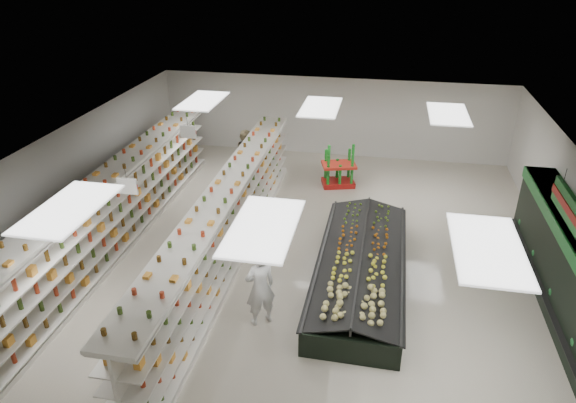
% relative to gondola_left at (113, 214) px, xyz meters
% --- Properties ---
extents(floor, '(16.00, 16.00, 0.00)m').
position_rel_gondola_left_xyz_m(floor, '(5.28, 0.46, -1.03)').
color(floor, beige).
rests_on(floor, ground).
extents(ceiling, '(14.00, 16.00, 0.02)m').
position_rel_gondola_left_xyz_m(ceiling, '(5.28, 0.46, 2.17)').
color(ceiling, white).
rests_on(ceiling, wall_back).
extents(wall_back, '(14.00, 0.02, 3.20)m').
position_rel_gondola_left_xyz_m(wall_back, '(5.28, 8.46, 0.57)').
color(wall_back, silver).
rests_on(wall_back, floor).
extents(wall_left, '(0.02, 16.00, 3.20)m').
position_rel_gondola_left_xyz_m(wall_left, '(-1.72, 0.46, 0.57)').
color(wall_left, silver).
rests_on(wall_left, floor).
extents(produce_wall_case, '(0.93, 8.00, 2.20)m').
position_rel_gondola_left_xyz_m(produce_wall_case, '(11.81, -1.04, 0.21)').
color(produce_wall_case, black).
rests_on(produce_wall_case, floor).
extents(aisle_sign_near, '(0.52, 0.06, 0.75)m').
position_rel_gondola_left_xyz_m(aisle_sign_near, '(1.48, -1.54, 1.72)').
color(aisle_sign_near, white).
rests_on(aisle_sign_near, ceiling).
extents(aisle_sign_far, '(0.52, 0.06, 0.75)m').
position_rel_gondola_left_xyz_m(aisle_sign_far, '(1.48, 2.46, 1.72)').
color(aisle_sign_far, white).
rests_on(aisle_sign_far, ceiling).
extents(hortifruti_banner, '(0.12, 3.20, 0.95)m').
position_rel_gondola_left_xyz_m(hortifruti_banner, '(11.53, -1.04, 1.62)').
color(hortifruti_banner, '#1E722E').
rests_on(hortifruti_banner, ceiling).
extents(gondola_left, '(1.04, 12.92, 2.24)m').
position_rel_gondola_left_xyz_m(gondola_left, '(0.00, 0.00, 0.00)').
color(gondola_left, silver).
rests_on(gondola_left, floor).
extents(gondola_center, '(0.97, 12.45, 2.16)m').
position_rel_gondola_left_xyz_m(gondola_center, '(3.37, 0.00, -0.04)').
color(gondola_center, silver).
rests_on(gondola_center, floor).
extents(produce_island, '(2.33, 6.25, 0.93)m').
position_rel_gondola_left_xyz_m(produce_island, '(7.06, -0.36, -0.60)').
color(produce_island, black).
rests_on(produce_island, floor).
extents(soda_endcap, '(1.36, 1.10, 1.52)m').
position_rel_gondola_left_xyz_m(soda_endcap, '(5.89, 5.39, -0.29)').
color(soda_endcap, '#B41814').
rests_on(soda_endcap, floor).
extents(shopper_main, '(0.85, 0.81, 1.96)m').
position_rel_gondola_left_xyz_m(shopper_main, '(4.91, -2.50, -0.05)').
color(shopper_main, white).
rests_on(shopper_main, floor).
extents(shopper_background, '(0.78, 1.03, 1.89)m').
position_rel_gondola_left_xyz_m(shopper_background, '(2.48, 5.39, -0.08)').
color(shopper_background, '#937C5A').
rests_on(shopper_background, floor).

